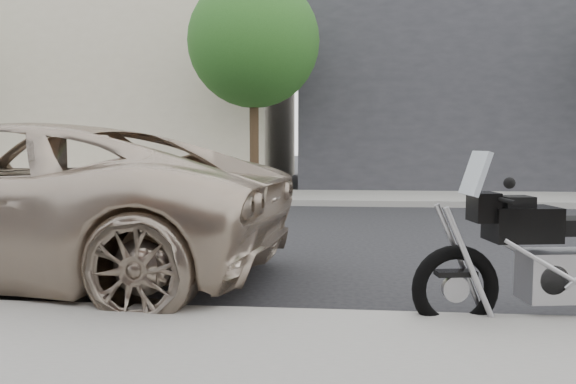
# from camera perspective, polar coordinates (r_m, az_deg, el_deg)

# --- Properties ---
(ground) EXTENTS (120.00, 120.00, 0.00)m
(ground) POSITION_cam_1_polar(r_m,az_deg,el_deg) (8.76, 3.58, -5.14)
(ground) COLOR black
(ground) RESTS_ON ground
(far_sidewalk) EXTENTS (44.00, 3.00, 0.15)m
(far_sidewalk) POSITION_cam_1_polar(r_m,az_deg,el_deg) (15.19, 4.34, -0.55)
(far_sidewalk) COLOR gray
(far_sidewalk) RESTS_ON ground
(far_building_dark) EXTENTS (16.00, 11.00, 7.00)m
(far_building_dark) POSITION_cam_1_polar(r_m,az_deg,el_deg) (23.20, 22.54, 9.47)
(far_building_dark) COLOR #2A2A2F
(far_building_dark) RESTS_ON ground
(far_building_cream) EXTENTS (14.00, 11.00, 8.00)m
(far_building_cream) POSITION_cam_1_polar(r_m,az_deg,el_deg) (24.10, -17.59, 10.63)
(far_building_cream) COLOR #BAAE94
(far_building_cream) RESTS_ON ground
(street_tree_mid) EXTENTS (3.40, 3.40, 5.70)m
(street_tree_mid) POSITION_cam_1_polar(r_m,az_deg,el_deg) (15.02, -3.51, 14.96)
(street_tree_mid) COLOR #3B2A1A
(street_tree_mid) RESTS_ON far_sidewalk
(motorcycle) EXTENTS (2.33, 0.99, 1.48)m
(motorcycle) POSITION_cam_1_polar(r_m,az_deg,el_deg) (5.20, 26.66, -5.50)
(motorcycle) COLOR black
(motorcycle) RESTS_ON ground
(minivan) EXTENTS (6.57, 3.49, 1.76)m
(minivan) POSITION_cam_1_polar(r_m,az_deg,el_deg) (7.13, -26.54, -0.84)
(minivan) COLOR #BAA691
(minivan) RESTS_ON ground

